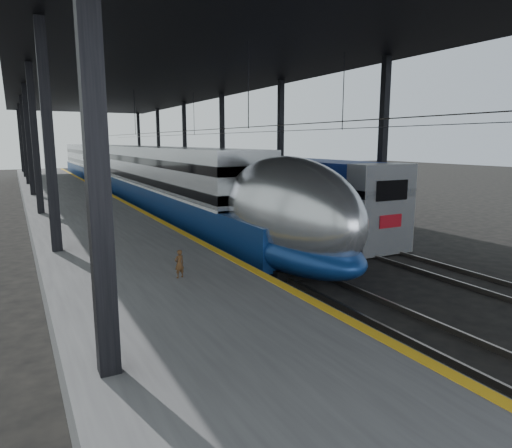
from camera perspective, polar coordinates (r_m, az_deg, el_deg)
ground at (r=15.20m, az=0.99°, el=-8.52°), size 160.00×160.00×0.00m
platform at (r=33.07m, az=-21.69°, el=1.89°), size 6.00×80.00×1.00m
yellow_strip at (r=33.41m, az=-16.97°, el=3.13°), size 0.30×80.00×0.01m
rails at (r=34.88m, az=-8.49°, el=2.21°), size 6.52×80.00×0.16m
canopy at (r=34.04m, az=-13.22°, el=17.12°), size 18.00×75.00×9.47m
tgv_train at (r=42.95m, az=-15.94°, el=6.17°), size 3.17×65.20×4.54m
second_train at (r=43.84m, az=-9.37°, el=6.35°), size 2.88×56.05×3.97m
child at (r=13.41m, az=-9.56°, el=-4.93°), size 0.34×0.27×0.83m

